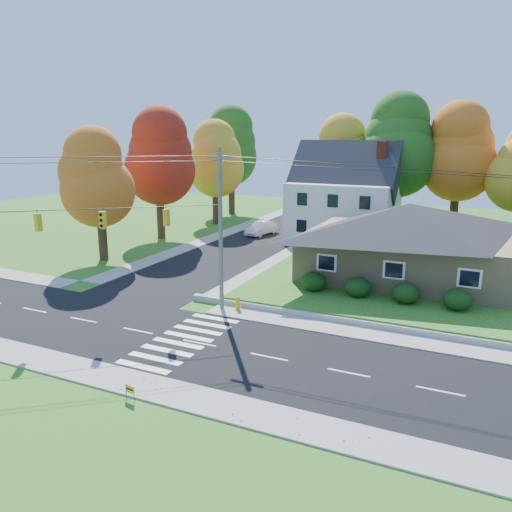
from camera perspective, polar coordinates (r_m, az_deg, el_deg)
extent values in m
plane|color=#3D7923|center=(26.81, -6.49, -9.90)|extent=(120.00, 120.00, 0.00)
cube|color=black|center=(26.81, -6.49, -9.88)|extent=(90.00, 8.00, 0.02)
cube|color=black|center=(52.45, 0.78, 1.97)|extent=(8.00, 44.00, 0.02)
cube|color=#9C9A90|center=(30.85, -1.64, -6.50)|extent=(90.00, 2.00, 0.08)
cube|color=#9C9A90|center=(23.11, -13.13, -14.14)|extent=(90.00, 2.00, 0.08)
cube|color=#3D7923|center=(43.15, 24.16, -1.52)|extent=(30.00, 30.00, 0.50)
cube|color=tan|center=(38.18, 16.76, 0.12)|extent=(14.00, 10.00, 3.20)
pyramid|color=#26262B|center=(37.67, 17.04, 4.11)|extent=(14.60, 10.60, 2.20)
cube|color=silver|center=(51.10, 9.97, 5.20)|extent=(10.00, 8.00, 5.60)
pyramid|color=#26262B|center=(50.68, 10.16, 9.67)|extent=(10.40, 8.40, 2.40)
cube|color=brown|center=(50.07, 13.96, 7.14)|extent=(0.90, 0.90, 9.60)
ellipsoid|color=#163A10|center=(33.64, 6.61, -2.88)|extent=(1.70, 1.70, 1.27)
ellipsoid|color=#163A10|center=(32.88, 11.58, -3.48)|extent=(1.70, 1.70, 1.27)
ellipsoid|color=#163A10|center=(32.37, 16.75, -4.06)|extent=(1.70, 1.70, 1.27)
ellipsoid|color=#163A10|center=(32.14, 22.05, -4.63)|extent=(1.70, 1.70, 1.27)
cylinder|color=#666059|center=(30.36, -4.07, 2.87)|extent=(0.26, 0.26, 10.00)
cube|color=#666059|center=(29.85, -4.22, 11.19)|extent=(1.60, 0.12, 0.12)
cube|color=gold|center=(30.25, -23.64, 3.53)|extent=(0.26, 0.34, 1.00)
cube|color=gold|center=(29.83, -17.10, 3.95)|extent=(0.34, 0.26, 1.00)
cube|color=gold|center=(29.84, -10.19, 4.34)|extent=(0.26, 0.34, 1.00)
cylinder|color=black|center=(29.88, -20.12, 5.00)|extent=(13.02, 10.43, 0.04)
cylinder|color=#3F2A19|center=(57.37, 9.62, 6.03)|extent=(0.80, 0.80, 5.40)
sphere|color=gold|center=(56.99, 9.77, 9.92)|extent=(6.72, 6.72, 6.72)
sphere|color=gold|center=(56.91, 9.84, 11.60)|extent=(5.91, 5.91, 5.91)
sphere|color=gold|center=(56.87, 9.91, 13.29)|extent=(5.11, 5.11, 5.11)
cylinder|color=#3F2A19|center=(55.06, 15.40, 5.89)|extent=(0.86, 0.86, 6.30)
sphere|color=#2B601A|center=(54.67, 15.71, 10.61)|extent=(7.84, 7.84, 7.84)
sphere|color=#2B601A|center=(54.61, 15.85, 12.66)|extent=(6.90, 6.90, 6.90)
sphere|color=#2B601A|center=(54.63, 15.98, 14.71)|extent=(5.96, 5.96, 5.96)
cylinder|color=#3F2A19|center=(55.43, 21.70, 5.22)|extent=(0.83, 0.83, 5.85)
sphere|color=orange|center=(55.03, 22.10, 9.57)|extent=(7.28, 7.28, 7.28)
sphere|color=orange|center=(54.96, 22.27, 11.45)|extent=(6.41, 6.41, 6.41)
sphere|color=orange|center=(54.95, 22.44, 13.34)|extent=(5.53, 5.53, 5.53)
cylinder|color=#3F2A19|center=(45.25, -17.17, 2.64)|extent=(0.77, 0.77, 4.95)
sphere|color=orange|center=(44.73, -17.50, 7.13)|extent=(6.16, 6.16, 6.16)
sphere|color=orange|center=(44.60, -17.64, 9.10)|extent=(5.42, 5.42, 5.42)
sphere|color=orange|center=(44.52, -17.78, 11.07)|extent=(4.68, 4.68, 4.68)
cylinder|color=#3F2A19|center=(53.46, -10.86, 5.12)|extent=(0.83, 0.83, 5.85)
sphere|color=#A62514|center=(53.01, -11.07, 9.64)|extent=(7.28, 7.28, 7.28)
sphere|color=#A62514|center=(52.92, -11.16, 11.61)|extent=(6.41, 6.41, 6.41)
sphere|color=#A62514|center=(52.89, -11.26, 13.57)|extent=(5.53, 5.53, 5.53)
cylinder|color=#3F2A19|center=(61.30, -4.63, 6.19)|extent=(0.80, 0.80, 5.40)
sphere|color=gold|center=(60.92, -4.70, 9.83)|extent=(6.72, 6.72, 6.72)
sphere|color=gold|center=(60.83, -4.73, 11.41)|extent=(5.91, 5.91, 5.91)
sphere|color=gold|center=(60.78, -4.76, 12.99)|extent=(5.11, 5.11, 5.11)
cylinder|color=#3F2A19|center=(69.17, -2.81, 7.45)|extent=(0.86, 0.86, 6.30)
sphere|color=#2B601A|center=(68.82, -2.85, 11.22)|extent=(7.84, 7.84, 7.84)
sphere|color=#2B601A|center=(68.77, -2.87, 12.85)|extent=(6.90, 6.90, 6.90)
sphere|color=#2B601A|center=(68.76, -2.89, 14.48)|extent=(5.96, 5.96, 5.96)
imported|color=silver|center=(54.42, 0.61, 3.20)|extent=(2.26, 4.63, 1.46)
cylinder|color=#DAA70B|center=(31.38, -2.09, -6.12)|extent=(0.40, 0.40, 0.11)
cylinder|color=#DAA70B|center=(31.27, -2.10, -5.55)|extent=(0.26, 0.26, 0.60)
sphere|color=#DAA70B|center=(31.15, -2.11, -4.92)|extent=(0.29, 0.29, 0.29)
cylinder|color=#DAA70B|center=(31.23, -2.10, -5.36)|extent=(0.49, 0.13, 0.13)
cylinder|color=black|center=(22.14, -14.60, -15.02)|extent=(0.02, 0.02, 0.45)
cylinder|color=black|center=(21.91, -13.77, -15.28)|extent=(0.02, 0.02, 0.45)
cube|color=yellow|center=(21.90, -14.22, -14.53)|extent=(0.54, 0.13, 0.36)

